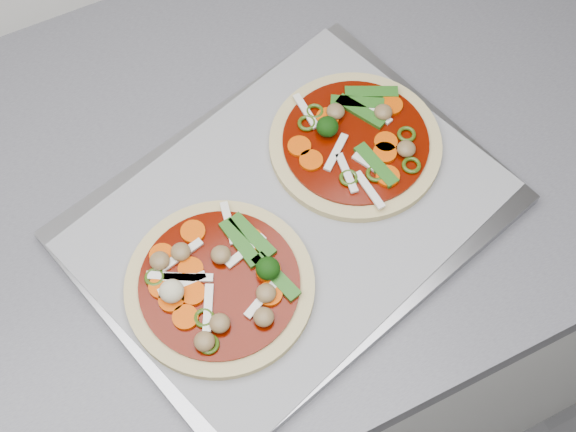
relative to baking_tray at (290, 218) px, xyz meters
name	(u,v)px	position (x,y,z in m)	size (l,w,h in m)	color
base_cabinet	(133,383)	(-0.23, 0.07, -0.48)	(3.60, 0.60, 0.86)	silver
countertop	(59,262)	(-0.23, 0.07, -0.03)	(3.60, 0.60, 0.04)	slate
baking_tray	(290,218)	(0.00, 0.00, 0.00)	(0.42, 0.31, 0.01)	gray
parchment	(290,214)	(0.00, 0.00, 0.01)	(0.40, 0.29, 0.00)	gray
pizza_left	(219,284)	(-0.10, -0.04, 0.02)	(0.26, 0.26, 0.03)	tan
pizza_right	(356,142)	(0.10, 0.04, 0.02)	(0.26, 0.26, 0.03)	tan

